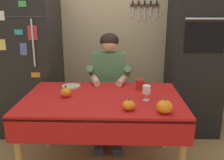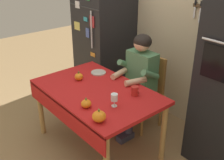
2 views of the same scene
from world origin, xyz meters
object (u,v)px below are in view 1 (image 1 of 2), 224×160
at_px(coffee_mug, 140,84).
at_px(pumpkin_large, 66,92).
at_px(refrigerator, 30,60).
at_px(wall_oven, 195,48).
at_px(chair_behind_person, 110,93).
at_px(pumpkin_small, 129,105).
at_px(pumpkin_medium, 165,107).
at_px(serving_tray, 71,86).
at_px(dining_table, 102,106).
at_px(wine_glass, 147,90).
at_px(seated_person, 109,79).

distance_m(coffee_mug, pumpkin_large, 0.72).
xyz_separation_m(refrigerator, wall_oven, (2.00, 0.04, 0.15)).
height_order(chair_behind_person, pumpkin_small, chair_behind_person).
xyz_separation_m(pumpkin_medium, serving_tray, (-0.82, 0.62, -0.04)).
relative_size(coffee_mug, pumpkin_small, 1.04).
height_order(dining_table, pumpkin_small, pumpkin_small).
relative_size(pumpkin_medium, serving_tray, 0.68).
relative_size(chair_behind_person, wine_glass, 6.96).
xyz_separation_m(wall_oven, chair_behind_person, (-1.01, -0.13, -0.54)).
relative_size(pumpkin_large, serving_tray, 0.59).
height_order(chair_behind_person, seated_person, seated_person).
distance_m(wine_glass, pumpkin_medium, 0.29).
height_order(refrigerator, pumpkin_medium, refrigerator).
distance_m(wall_oven, chair_behind_person, 1.16).
height_order(pumpkin_large, pumpkin_medium, pumpkin_medium).
xyz_separation_m(chair_behind_person, pumpkin_small, (0.19, -1.07, 0.27)).
xyz_separation_m(wall_oven, dining_table, (-1.05, -0.92, -0.39)).
bearing_deg(pumpkin_medium, pumpkin_large, 157.77).
xyz_separation_m(coffee_mug, pumpkin_small, (-0.13, -0.52, -0.01)).
distance_m(pumpkin_large, serving_tray, 0.29).
distance_m(wall_oven, pumpkin_small, 1.48).
xyz_separation_m(chair_behind_person, wine_glass, (0.35, -0.85, 0.32)).
height_order(refrigerator, coffee_mug, refrigerator).
distance_m(coffee_mug, serving_tray, 0.69).
xyz_separation_m(wall_oven, serving_tray, (-1.38, -0.62, -0.30)).
xyz_separation_m(seated_person, coffee_mug, (0.32, -0.36, 0.05)).
distance_m(wall_oven, seated_person, 1.11).
bearing_deg(coffee_mug, chair_behind_person, 120.11).
bearing_deg(wall_oven, wine_glass, -124.37).
xyz_separation_m(seated_person, pumpkin_small, (0.19, -0.88, 0.04)).
bearing_deg(wall_oven, seated_person, -162.55).
distance_m(pumpkin_medium, serving_tray, 1.03).
bearing_deg(serving_tray, seated_person, 39.41).
height_order(wall_oven, coffee_mug, wall_oven).
xyz_separation_m(refrigerator, chair_behind_person, (0.99, -0.09, -0.39)).
relative_size(seated_person, pumpkin_medium, 10.10).
distance_m(pumpkin_large, pumpkin_small, 0.62).
relative_size(pumpkin_small, serving_tray, 0.56).
bearing_deg(coffee_mug, pumpkin_large, -160.53).
height_order(wall_oven, wine_glass, wall_oven).
bearing_deg(pumpkin_large, pumpkin_small, -27.30).
relative_size(coffee_mug, wine_glass, 0.79).
relative_size(dining_table, serving_tray, 7.72).
bearing_deg(dining_table, serving_tray, 138.11).
distance_m(dining_table, seated_person, 0.61).
xyz_separation_m(refrigerator, wine_glass, (1.33, -0.94, -0.07)).
height_order(dining_table, seated_person, seated_person).
xyz_separation_m(refrigerator, pumpkin_medium, (1.44, -1.21, -0.11)).
height_order(coffee_mug, pumpkin_large, pumpkin_large).
distance_m(pumpkin_small, serving_tray, 0.80).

